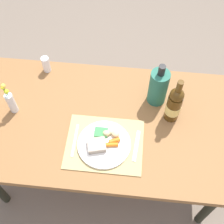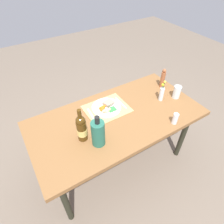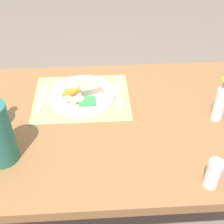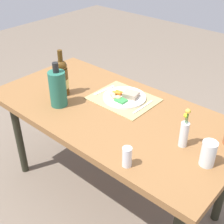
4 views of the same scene
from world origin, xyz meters
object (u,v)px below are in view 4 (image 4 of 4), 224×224
dinner_plate (124,97)px  knife (104,90)px  salt_shaker (127,157)px  dining_table (112,119)px  fork (143,107)px  water_tumbler (208,155)px  flower_vase (184,132)px  wine_bottle (62,78)px  cooler_bottle (58,88)px

dinner_plate → knife: dinner_plate is taller
knife → salt_shaker: 0.74m
dining_table → knife: 0.25m
dining_table → dinner_plate: dinner_plate is taller
fork → water_tumbler: size_ratio=1.46×
flower_vase → salt_shaker: flower_vase is taller
fork → wine_bottle: size_ratio=0.62×
knife → flower_vase: flower_vase is taller
wine_bottle → knife: bearing=-131.0°
knife → cooler_bottle: (0.09, 0.32, 0.11)m
dining_table → water_tumbler: water_tumbler is taller
dinner_plate → cooler_bottle: cooler_bottle is taller
dining_table → cooler_bottle: 0.38m
dining_table → flower_vase: flower_vase is taller
dinner_plate → fork: size_ratio=1.46×
dining_table → flower_vase: size_ratio=6.97×
cooler_bottle → wine_bottle: wine_bottle is taller
cooler_bottle → water_tumbler: (-0.95, -0.11, -0.06)m
dining_table → fork: (-0.13, -0.14, 0.08)m
dinner_plate → water_tumbler: size_ratio=2.13×
dining_table → flower_vase: bearing=177.7°
knife → dining_table: bearing=148.9°
dining_table → water_tumbler: bearing=174.0°
fork → knife: (0.32, 0.00, 0.00)m
water_tumbler → wine_bottle: size_ratio=0.42×
flower_vase → cooler_bottle: size_ratio=0.79×
cooler_bottle → fork: bearing=-143.0°
dinner_plate → flower_vase: flower_vase is taller
fork → water_tumbler: (-0.53, 0.21, 0.05)m
wine_bottle → cooler_bottle: bearing=128.1°
fork → flower_vase: flower_vase is taller
water_tumbler → salt_shaker: water_tumbler is taller
dining_table → fork: size_ratio=8.26×
dinner_plate → cooler_bottle: (0.26, 0.32, 0.10)m
water_tumbler → flower_vase: bearing=-17.3°
flower_vase → water_tumbler: flower_vase is taller
dinner_plate → water_tumbler: bearing=162.5°
cooler_bottle → dining_table: bearing=-148.2°
cooler_bottle → dinner_plate: bearing=-129.2°
knife → flower_vase: 0.72m
fork → knife: size_ratio=1.07×
dinner_plate → knife: size_ratio=1.56×
cooler_bottle → water_tumbler: bearing=-173.6°
water_tumbler → fork: bearing=-21.4°
water_tumbler → wine_bottle: wine_bottle is taller
fork → water_tumbler: 0.57m
dining_table → salt_shaker: salt_shaker is taller
dinner_plate → wine_bottle: wine_bottle is taller
dinner_plate → salt_shaker: size_ratio=2.64×
dining_table → knife: bearing=-36.0°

